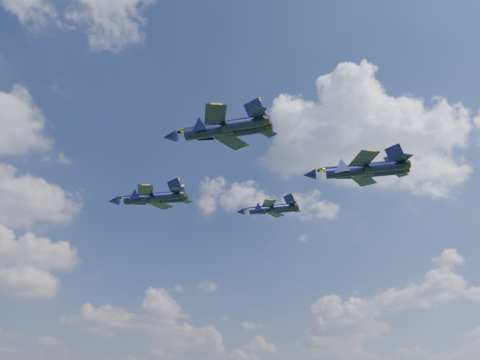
% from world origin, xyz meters
% --- Properties ---
extents(jet_lead, '(13.85, 14.29, 3.83)m').
position_xyz_m(jet_lead, '(-16.41, 11.50, 61.65)').
color(jet_lead, black).
extents(jet_left, '(13.39, 15.08, 3.89)m').
position_xyz_m(jet_left, '(-19.07, -16.63, 61.77)').
color(jet_left, black).
extents(jet_right, '(11.30, 12.57, 3.26)m').
position_xyz_m(jet_right, '(8.06, 6.58, 63.17)').
color(jet_right, black).
extents(jet_slot, '(15.42, 16.30, 4.32)m').
position_xyz_m(jet_slot, '(7.32, -17.41, 62.49)').
color(jet_slot, black).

